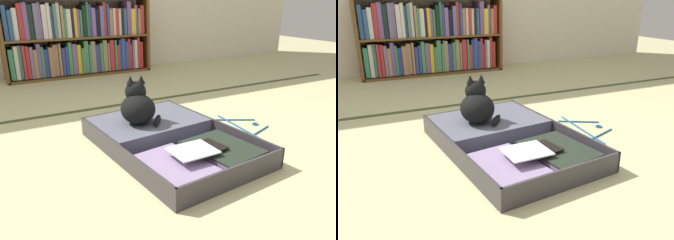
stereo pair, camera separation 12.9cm
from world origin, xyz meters
The scene contains 6 objects.
ground_plane centered at (0.00, 0.00, 0.00)m, with size 10.00×10.00×0.00m, color #C0BF89.
tatami_border centered at (0.00, 1.05, 0.00)m, with size 4.80×0.05×0.00m.
bookshelf centered at (0.19, 2.24, 0.37)m, with size 1.46×0.28×0.77m.
open_suitcase centered at (0.12, 0.24, 0.04)m, with size 0.71×1.00×0.10m.
black_cat centered at (0.02, 0.39, 0.20)m, with size 0.26×0.25×0.26m.
clothes_hanger centered at (0.68, 0.25, 0.01)m, with size 0.26×0.47×0.01m.
Camera 2 is at (-0.56, -1.29, 0.76)m, focal length 35.85 mm.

